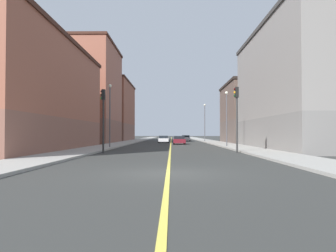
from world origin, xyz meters
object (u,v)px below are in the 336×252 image
building_left_mid (260,113)px  car_white (164,139)px  building_left_near (314,87)px  traffic_light_right_near (103,111)px  building_right_midblock (81,94)px  street_lamp_left_near (227,112)px  traffic_light_left_near (237,110)px  car_maroon (179,140)px  street_lamp_left_far (205,119)px  building_right_distant (105,111)px  street_lamp_right_near (110,109)px  building_right_corner (11,94)px  car_silver (186,138)px

building_left_mid → car_white: 17.40m
building_left_near → traffic_light_right_near: bearing=-161.5°
building_right_midblock → street_lamp_left_near: 27.59m
building_left_mid → traffic_light_left_near: 29.34m
traffic_light_left_near → car_maroon: bearing=101.6°
traffic_light_left_near → street_lamp_left_far: (1.02, 35.43, 0.94)m
building_right_distant → building_left_mid: bearing=-30.6°
building_left_near → car_white: size_ratio=5.15×
building_right_midblock → street_lamp_right_near: 21.11m
building_left_near → building_left_mid: 20.61m
building_left_mid → car_maroon: building_left_mid is taller
building_left_near → traffic_light_right_near: building_left_near is taller
building_left_mid → street_lamp_left_near: bearing=-117.3°
building_right_midblock → building_right_corner: bearing=-90.0°
building_right_corner → car_silver: bearing=63.3°
building_right_corner → building_right_midblock: (-0.00, 23.17, 2.93)m
building_left_mid → building_right_midblock: 31.06m
car_white → street_lamp_left_near: bearing=-66.3°
street_lamp_left_near → car_silver: (-3.56, 29.66, -3.53)m
street_lamp_right_near → traffic_light_left_near: bearing=-32.3°
street_lamp_left_far → car_white: street_lamp_left_far is taller
traffic_light_left_near → car_silver: traffic_light_left_near is taller
traffic_light_left_near → street_lamp_right_near: 14.66m
car_silver → car_white: bearing=-111.3°
building_right_corner → building_right_midblock: 23.36m
building_left_near → building_right_midblock: 36.59m
car_white → car_silver: size_ratio=1.08×
building_right_corner → traffic_light_left_near: size_ratio=4.34×
traffic_light_left_near → car_silver: 40.56m
building_right_corner → building_right_distant: building_right_distant is taller
street_lamp_left_near → car_silver: 30.08m
building_right_corner → traffic_light_left_near: (21.11, -3.44, -1.81)m
building_right_corner → building_right_distant: bearing=90.0°
street_lamp_right_near → car_maroon: 16.20m
traffic_light_left_near → street_lamp_left_near: bearing=84.6°
car_maroon → traffic_light_right_near: bearing=-108.1°
traffic_light_left_near → street_lamp_left_near: street_lamp_left_near is taller
building_right_distant → traffic_light_left_near: (21.11, -45.88, -3.16)m
car_silver → street_lamp_left_far: bearing=-54.2°
street_lamp_left_near → car_maroon: bearing=116.8°
traffic_light_left_near → car_maroon: (-4.38, 21.42, -3.02)m
street_lamp_left_near → street_lamp_right_near: 13.69m
street_lamp_left_far → traffic_light_left_near: bearing=-91.6°
building_left_near → building_left_mid: bearing=90.0°
building_left_near → car_maroon: size_ratio=5.57×
building_right_midblock → building_left_mid: bearing=1.9°
building_left_near → building_right_distant: (-30.88, 38.81, 0.18)m
street_lamp_right_near → car_silver: bearing=73.2°
traffic_light_left_near → traffic_light_right_near: traffic_light_left_near is taller
car_maroon → car_white: (-2.60, 7.54, 0.00)m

